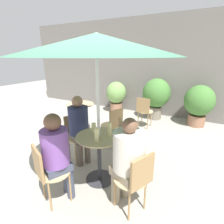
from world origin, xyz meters
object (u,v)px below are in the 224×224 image
Objects in this scene: bistro_chair_1 at (47,170)px; potted_plant_2 at (199,103)px; umbrella at (97,45)px; cafe_table_near at (99,149)px; cafe_table_far at (80,112)px; bistro_chair_0 at (76,133)px; bistro_chair_4 at (144,110)px; potted_plant_0 at (116,95)px; bistro_chair_5 at (113,123)px; seated_person_1 at (57,151)px; potted_plant_1 at (156,95)px; seated_person_2 at (128,157)px; beer_glass_2 at (94,128)px; seated_person_0 at (79,124)px; beer_glass_0 at (97,135)px; bistro_chair_2 at (136,178)px; bistro_chair_3 at (127,139)px; beer_glass_1 at (110,129)px.

bistro_chair_1 is 4.13m from potted_plant_2.
potted_plant_2 is 3.61m from umbrella.
cafe_table_near is 1.00× the size of cafe_table_far.
bistro_chair_1 is (0.39, -1.02, 0.00)m from bistro_chair_0.
potted_plant_2 is at bearing -86.71° from bistro_chair_1.
bistro_chair_4 reaches higher than cafe_table_far.
umbrella is at bearing -66.93° from potted_plant_0.
bistro_chair_5 is at bearing -12.15° from cafe_table_far.
potted_plant_2 is at bearing -9.04° from bistro_chair_0.
bistro_chair_1 is 0.26m from seated_person_1.
cafe_table_far is (-1.36, 1.27, -0.00)m from cafe_table_near.
bistro_chair_0 is at bearing -55.64° from cafe_table_far.
potted_plant_1 reaches higher than cafe_table_far.
seated_person_2 is at bearing -99.77° from potted_plant_2.
cafe_table_far is 1.73m from beer_glass_2.
seated_person_2 is at bearing 54.68° from bistro_chair_5.
seated_person_0 reaches higher than beer_glass_0.
bistro_chair_2 reaches higher than cafe_table_near.
bistro_chair_5 is 1.64m from seated_person_1.
beer_glass_0 reaches higher than bistro_chair_4.
potted_plant_2 is (1.10, 3.30, -0.19)m from beer_glass_0.
beer_glass_0 is 0.16× the size of potted_plant_2.
seated_person_2 is 3.46m from potted_plant_1.
umbrella reaches higher than seated_person_0.
bistro_chair_0 is at bearing -90.00° from bistro_chair_2.
seated_person_1 is (1.10, -1.84, 0.20)m from cafe_table_far.
seated_person_1 reaches higher than bistro_chair_5.
bistro_chair_3 is at bearing -59.46° from potted_plant_0.
seated_person_1 reaches higher than cafe_table_near.
seated_person_0 reaches higher than bistro_chair_2.
cafe_table_near is 0.90× the size of bistro_chair_5.
seated_person_1 is 1.40m from umbrella.
beer_glass_2 reaches higher than cafe_table_far.
bistro_chair_5 is 0.74× the size of potted_plant_2.
beer_glass_0 is at bearing -108.38° from potted_plant_2.
seated_person_0 is at bearing -74.91° from potted_plant_0.
potted_plant_0 is (-1.94, 3.48, -0.11)m from seated_person_2.
seated_person_0 is at bearing 147.48° from beer_glass_0.
bistro_chair_5 is (-0.53, 0.50, 0.00)m from bistro_chair_3.
beer_glass_0 is (-0.64, 0.17, 0.33)m from bistro_chair_2.
seated_person_1 is 0.99× the size of potted_plant_1.
bistro_chair_5 is 1.84m from umbrella.
bistro_chair_2 is at bearing -35.71° from beer_glass_1.
potted_plant_0 is (-0.01, 1.95, 0.07)m from cafe_table_far.
bistro_chair_5 is at bearing 107.26° from umbrella.
cafe_table_far is at bearing -143.17° from potted_plant_2.
potted_plant_1 reaches higher than beer_glass_1.
umbrella is (1.36, -1.27, 1.45)m from cafe_table_far.
umbrella reaches higher than seated_person_2.
seated_person_2 is at bearing -25.13° from beer_glass_2.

